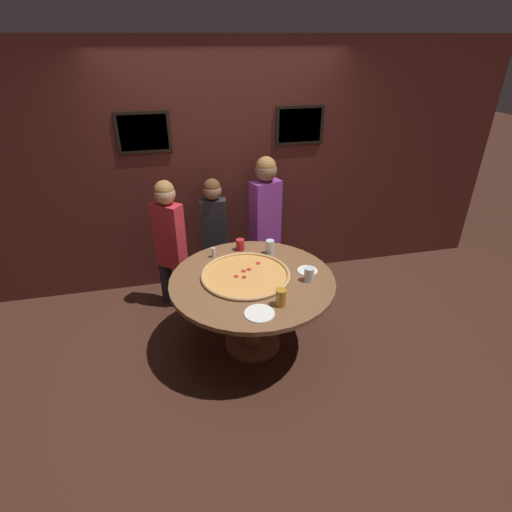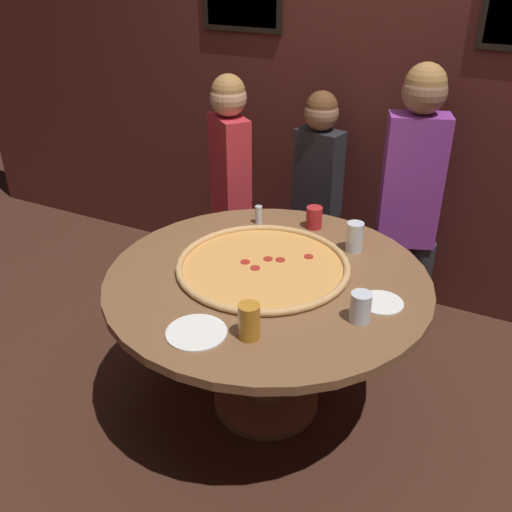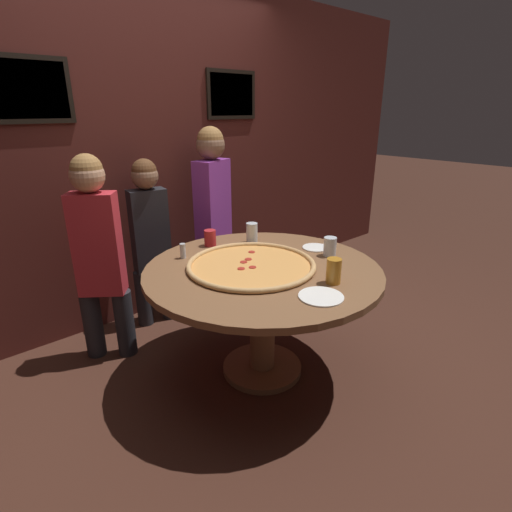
{
  "view_description": "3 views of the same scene",
  "coord_description": "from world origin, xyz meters",
  "px_view_note": "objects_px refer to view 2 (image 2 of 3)",
  "views": [
    {
      "loc": [
        -0.62,
        -2.85,
        2.58
      ],
      "look_at": [
        0.04,
        0.03,
        0.94
      ],
      "focal_mm": 28.0,
      "sensor_mm": 36.0,
      "label": 1
    },
    {
      "loc": [
        0.93,
        -1.93,
        2.03
      ],
      "look_at": [
        -0.07,
        0.02,
        0.81
      ],
      "focal_mm": 40.0,
      "sensor_mm": 36.0,
      "label": 2
    },
    {
      "loc": [
        -1.52,
        -1.64,
        1.65
      ],
      "look_at": [
        0.01,
        0.08,
        0.79
      ],
      "focal_mm": 28.0,
      "sensor_mm": 36.0,
      "label": 3
    }
  ],
  "objects_px": {
    "drink_cup_beside_pizza": "(249,321)",
    "condiment_shaker": "(259,215)",
    "drink_cup_far_left": "(355,237)",
    "white_plate_right_side": "(196,332)",
    "drink_cup_near_left": "(361,307)",
    "diner_centre_back": "(411,187)",
    "white_plate_beside_cup": "(381,303)",
    "diner_side_right": "(317,187)",
    "diner_far_left": "(230,177)",
    "dining_table": "(267,304)",
    "giant_pizza": "(263,265)",
    "drink_cup_by_shaker": "(313,217)"
  },
  "relations": [
    {
      "from": "drink_cup_beside_pizza",
      "to": "diner_far_left",
      "type": "bearing_deg",
      "value": 121.93
    },
    {
      "from": "dining_table",
      "to": "drink_cup_beside_pizza",
      "type": "relative_size",
      "value": 10.1
    },
    {
      "from": "drink_cup_beside_pizza",
      "to": "white_plate_right_side",
      "type": "relative_size",
      "value": 0.61
    },
    {
      "from": "drink_cup_beside_pizza",
      "to": "white_plate_beside_cup",
      "type": "xyz_separation_m",
      "value": [
        0.37,
        0.44,
        -0.07
      ]
    },
    {
      "from": "white_plate_beside_cup",
      "to": "diner_side_right",
      "type": "height_order",
      "value": "diner_side_right"
    },
    {
      "from": "drink_cup_far_left",
      "to": "white_plate_right_side",
      "type": "distance_m",
      "value": 0.95
    },
    {
      "from": "dining_table",
      "to": "drink_cup_near_left",
      "type": "distance_m",
      "value": 0.53
    },
    {
      "from": "drink_cup_beside_pizza",
      "to": "drink_cup_far_left",
      "type": "xyz_separation_m",
      "value": [
        0.13,
        0.82,
        0.0
      ]
    },
    {
      "from": "giant_pizza",
      "to": "drink_cup_far_left",
      "type": "relative_size",
      "value": 5.47
    },
    {
      "from": "drink_cup_beside_pizza",
      "to": "diner_far_left",
      "type": "distance_m",
      "value": 1.51
    },
    {
      "from": "drink_cup_beside_pizza",
      "to": "diner_side_right",
      "type": "height_order",
      "value": "diner_side_right"
    },
    {
      "from": "drink_cup_beside_pizza",
      "to": "white_plate_right_side",
      "type": "distance_m",
      "value": 0.21
    },
    {
      "from": "dining_table",
      "to": "giant_pizza",
      "type": "xyz_separation_m",
      "value": [
        -0.05,
        0.05,
        0.16
      ]
    },
    {
      "from": "drink_cup_by_shaker",
      "to": "drink_cup_far_left",
      "type": "distance_m",
      "value": 0.3
    },
    {
      "from": "drink_cup_near_left",
      "to": "diner_far_left",
      "type": "bearing_deg",
      "value": 138.73
    },
    {
      "from": "drink_cup_by_shaker",
      "to": "condiment_shaker",
      "type": "bearing_deg",
      "value": -162.6
    },
    {
      "from": "drink_cup_by_shaker",
      "to": "white_plate_beside_cup",
      "type": "xyz_separation_m",
      "value": [
        0.51,
        -0.53,
        -0.05
      ]
    },
    {
      "from": "giant_pizza",
      "to": "diner_far_left",
      "type": "relative_size",
      "value": 0.56
    },
    {
      "from": "drink_cup_beside_pizza",
      "to": "drink_cup_near_left",
      "type": "distance_m",
      "value": 0.44
    },
    {
      "from": "giant_pizza",
      "to": "drink_cup_near_left",
      "type": "height_order",
      "value": "drink_cup_near_left"
    },
    {
      "from": "drink_cup_beside_pizza",
      "to": "condiment_shaker",
      "type": "bearing_deg",
      "value": 114.72
    },
    {
      "from": "drink_cup_far_left",
      "to": "drink_cup_beside_pizza",
      "type": "bearing_deg",
      "value": -98.88
    },
    {
      "from": "white_plate_beside_cup",
      "to": "diner_centre_back",
      "type": "relative_size",
      "value": 0.12
    },
    {
      "from": "drink_cup_by_shaker",
      "to": "condiment_shaker",
      "type": "xyz_separation_m",
      "value": [
        -0.27,
        -0.08,
        -0.01
      ]
    },
    {
      "from": "dining_table",
      "to": "drink_cup_far_left",
      "type": "distance_m",
      "value": 0.52
    },
    {
      "from": "drink_cup_by_shaker",
      "to": "diner_side_right",
      "type": "distance_m",
      "value": 0.56
    },
    {
      "from": "diner_side_right",
      "to": "white_plate_right_side",
      "type": "bearing_deg",
      "value": 104.83
    },
    {
      "from": "drink_cup_near_left",
      "to": "diner_far_left",
      "type": "relative_size",
      "value": 0.09
    },
    {
      "from": "condiment_shaker",
      "to": "diner_far_left",
      "type": "distance_m",
      "value": 0.56
    },
    {
      "from": "condiment_shaker",
      "to": "diner_far_left",
      "type": "bearing_deg",
      "value": 134.62
    },
    {
      "from": "dining_table",
      "to": "giant_pizza",
      "type": "height_order",
      "value": "giant_pizza"
    },
    {
      "from": "drink_cup_far_left",
      "to": "white_plate_right_side",
      "type": "height_order",
      "value": "drink_cup_far_left"
    },
    {
      "from": "diner_centre_back",
      "to": "diner_far_left",
      "type": "xyz_separation_m",
      "value": [
        -1.04,
        -0.16,
        -0.07
      ]
    },
    {
      "from": "dining_table",
      "to": "drink_cup_by_shaker",
      "type": "xyz_separation_m",
      "value": [
        -0.0,
        0.54,
        0.2
      ]
    },
    {
      "from": "condiment_shaker",
      "to": "white_plate_beside_cup",
      "type": "bearing_deg",
      "value": -29.5
    },
    {
      "from": "drink_cup_far_left",
      "to": "diner_side_right",
      "type": "distance_m",
      "value": 0.81
    },
    {
      "from": "white_plate_beside_cup",
      "to": "white_plate_right_side",
      "type": "bearing_deg",
      "value": -137.7
    },
    {
      "from": "condiment_shaker",
      "to": "diner_side_right",
      "type": "xyz_separation_m",
      "value": [
        0.09,
        0.61,
        -0.05
      ]
    },
    {
      "from": "giant_pizza",
      "to": "diner_centre_back",
      "type": "relative_size",
      "value": 0.52
    },
    {
      "from": "white_plate_right_side",
      "to": "diner_far_left",
      "type": "relative_size",
      "value": 0.17
    },
    {
      "from": "condiment_shaker",
      "to": "diner_centre_back",
      "type": "xyz_separation_m",
      "value": [
        0.65,
        0.56,
        0.07
      ]
    },
    {
      "from": "dining_table",
      "to": "white_plate_beside_cup",
      "type": "distance_m",
      "value": 0.53
    },
    {
      "from": "drink_cup_far_left",
      "to": "drink_cup_near_left",
      "type": "bearing_deg",
      "value": -69.24
    },
    {
      "from": "drink_cup_near_left",
      "to": "drink_cup_far_left",
      "type": "bearing_deg",
      "value": 110.76
    },
    {
      "from": "drink_cup_near_left",
      "to": "diner_centre_back",
      "type": "height_order",
      "value": "diner_centre_back"
    },
    {
      "from": "drink_cup_near_left",
      "to": "white_plate_beside_cup",
      "type": "height_order",
      "value": "drink_cup_near_left"
    },
    {
      "from": "white_plate_beside_cup",
      "to": "diner_centre_back",
      "type": "distance_m",
      "value": 1.02
    },
    {
      "from": "dining_table",
      "to": "diner_far_left",
      "type": "bearing_deg",
      "value": 127.95
    },
    {
      "from": "white_plate_right_side",
      "to": "drink_cup_near_left",
      "type": "bearing_deg",
      "value": 34.64
    },
    {
      "from": "diner_centre_back",
      "to": "diner_side_right",
      "type": "relative_size",
      "value": 1.16
    }
  ]
}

